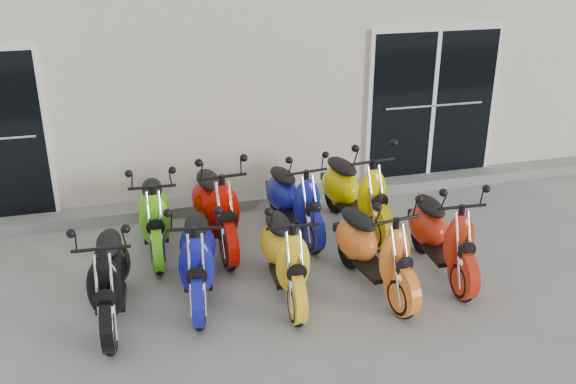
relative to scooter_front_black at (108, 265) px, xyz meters
name	(u,v)px	position (x,y,z in m)	size (l,w,h in m)	color
ground	(302,273)	(2.06, 0.35, -0.60)	(80.00, 80.00, 0.00)	gray
building	(219,49)	(2.06, 5.55, 1.00)	(14.00, 6.00, 3.20)	beige
front_step	(261,198)	(2.06, 2.37, -0.53)	(14.00, 0.40, 0.15)	gray
door_left	(3,132)	(-1.14, 2.52, 0.66)	(1.07, 0.08, 2.22)	black
door_right	(433,101)	(4.66, 2.52, 0.66)	(2.02, 0.08, 2.22)	black
scooter_front_black	(108,265)	(0.00, 0.00, 0.00)	(0.59, 1.63, 1.20)	black
scooter_front_blue	(197,246)	(0.88, 0.17, 0.00)	(0.60, 1.64, 1.21)	#111493
scooter_front_orange_a	(285,244)	(1.76, -0.01, 0.00)	(0.59, 1.63, 1.20)	yellow
scooter_front_orange_b	(375,238)	(2.69, -0.16, 0.01)	(0.60, 1.65, 1.22)	orange
scooter_front_red	(443,224)	(3.53, -0.04, 0.01)	(0.60, 1.64, 1.21)	red
scooter_back_green	(153,205)	(0.53, 1.34, 0.00)	(0.59, 1.63, 1.20)	#57CD16
scooter_back_red	(215,197)	(1.25, 1.27, 0.05)	(0.64, 1.76, 1.30)	#B00800
scooter_back_blue	(294,190)	(2.23, 1.34, 0.00)	(0.59, 1.62, 1.20)	#111991
scooter_back_yellow	(355,182)	(3.01, 1.26, 0.06)	(0.65, 1.78, 1.32)	#E1C900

